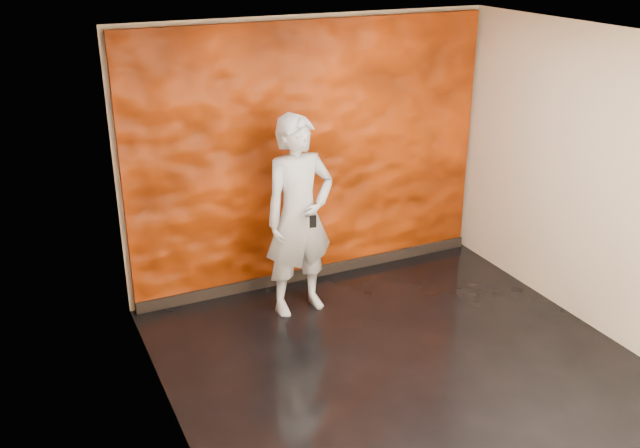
% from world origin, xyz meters
% --- Properties ---
extents(room, '(4.02, 4.02, 2.81)m').
position_xyz_m(room, '(0.00, 0.00, 1.40)').
color(room, black).
rests_on(room, ground).
extents(feature_wall, '(3.90, 0.06, 2.75)m').
position_xyz_m(feature_wall, '(0.00, 1.96, 1.38)').
color(feature_wall, '#D03F07').
rests_on(feature_wall, ground).
extents(baseboard, '(3.90, 0.04, 0.12)m').
position_xyz_m(baseboard, '(0.00, 1.92, 0.06)').
color(baseboard, black).
rests_on(baseboard, ground).
extents(man, '(0.77, 0.54, 2.00)m').
position_xyz_m(man, '(-0.41, 1.35, 1.00)').
color(man, '#9EA2AD').
rests_on(man, ground).
extents(phone, '(0.07, 0.03, 0.12)m').
position_xyz_m(phone, '(-0.41, 1.04, 1.06)').
color(phone, black).
rests_on(phone, man).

